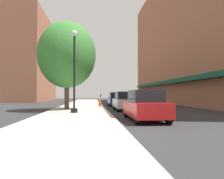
# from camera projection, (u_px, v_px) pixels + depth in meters

# --- Properties ---
(ground_plane) EXTENTS (90.00, 90.00, 0.00)m
(ground_plane) POSITION_uv_depth(u_px,v_px,m) (116.00, 106.00, 25.49)
(ground_plane) COLOR #2D2D30
(sidewalk_slab) EXTENTS (4.80, 50.00, 0.12)m
(sidewalk_slab) POSITION_uv_depth(u_px,v_px,m) (83.00, 105.00, 26.11)
(sidewalk_slab) COLOR #B7B2A8
(sidewalk_slab) RESTS_ON ground
(building_right_brick) EXTENTS (6.80, 40.00, 20.59)m
(building_right_brick) POSITION_uv_depth(u_px,v_px,m) (187.00, 34.00, 30.72)
(building_right_brick) COLOR #9E6047
(building_right_brick) RESTS_ON ground
(building_far_background) EXTENTS (6.80, 18.00, 17.10)m
(building_far_background) POSITION_uv_depth(u_px,v_px,m) (33.00, 60.00, 43.18)
(building_far_background) COLOR #9E6047
(building_far_background) RESTS_ON ground
(lamppost) EXTENTS (0.48, 0.48, 5.90)m
(lamppost) POSITION_uv_depth(u_px,v_px,m) (74.00, 70.00, 14.96)
(lamppost) COLOR black
(lamppost) RESTS_ON sidewalk_slab
(fire_hydrant) EXTENTS (0.33, 0.26, 0.79)m
(fire_hydrant) POSITION_uv_depth(u_px,v_px,m) (100.00, 103.00, 21.97)
(fire_hydrant) COLOR #E05614
(fire_hydrant) RESTS_ON sidewalk_slab
(parking_meter_near) EXTENTS (0.14, 0.09, 1.31)m
(parking_meter_near) POSITION_uv_depth(u_px,v_px,m) (101.00, 99.00, 23.27)
(parking_meter_near) COLOR slate
(parking_meter_near) RESTS_ON sidewalk_slab
(tree_near) EXTENTS (5.10, 5.10, 7.73)m
(tree_near) POSITION_uv_depth(u_px,v_px,m) (67.00, 55.00, 18.53)
(tree_near) COLOR #4C3823
(tree_near) RESTS_ON sidewalk_slab
(car_red) EXTENTS (1.80, 4.30, 1.66)m
(car_red) POSITION_uv_depth(u_px,v_px,m) (145.00, 106.00, 11.54)
(car_red) COLOR black
(car_red) RESTS_ON ground
(car_silver) EXTENTS (1.80, 4.30, 1.66)m
(car_silver) POSITION_uv_depth(u_px,v_px,m) (125.00, 101.00, 18.61)
(car_silver) COLOR black
(car_silver) RESTS_ON ground
(car_blue) EXTENTS (1.80, 4.30, 1.66)m
(car_blue) POSITION_uv_depth(u_px,v_px,m) (116.00, 99.00, 25.29)
(car_blue) COLOR black
(car_blue) RESTS_ON ground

